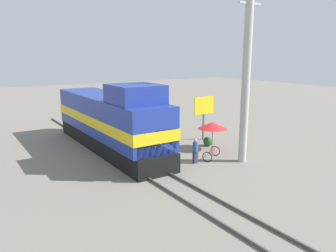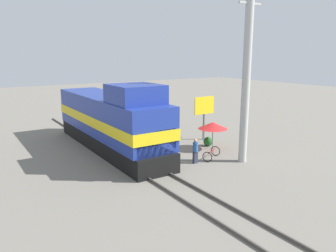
{
  "view_description": "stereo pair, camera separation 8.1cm",
  "coord_description": "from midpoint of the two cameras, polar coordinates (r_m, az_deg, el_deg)",
  "views": [
    {
      "loc": [
        -9.35,
        -17.06,
        6.93
      ],
      "look_at": [
        1.2,
        -1.04,
        2.71
      ],
      "focal_mm": 35.0,
      "sensor_mm": 36.0,
      "label": 1
    },
    {
      "loc": [
        -9.29,
        -17.11,
        6.93
      ],
      "look_at": [
        1.2,
        -1.04,
        2.71
      ],
      "focal_mm": 35.0,
      "sensor_mm": 36.0,
      "label": 2
    }
  ],
  "objects": [
    {
      "name": "vendor_umbrella",
      "position": [
        24.28,
        7.92,
        0.1
      ],
      "size": [
        2.18,
        2.18,
        2.06
      ],
      "color": "#4C4C4C",
      "rests_on": "ground_plane"
    },
    {
      "name": "bicycle",
      "position": [
        22.41,
        7.69,
        -4.8
      ],
      "size": [
        1.72,
        1.36,
        0.68
      ],
      "rotation": [
        0.0,
        0.0,
        2.07
      ],
      "color": "black",
      "rests_on": "ground_plane"
    },
    {
      "name": "locomotive",
      "position": [
        24.14,
        -9.74,
        0.82
      ],
      "size": [
        3.14,
        14.27,
        5.12
      ],
      "color": "black",
      "rests_on": "ground_plane"
    },
    {
      "name": "rail_near",
      "position": [
        20.32,
        -6.07,
        -7.39
      ],
      "size": [
        0.08,
        38.13,
        0.15
      ],
      "primitive_type": "cube",
      "color": "#4C4742",
      "rests_on": "ground_plane"
    },
    {
      "name": "utility_pole",
      "position": [
        21.27,
        13.6,
        8.65
      ],
      "size": [
        1.8,
        0.52,
        11.26
      ],
      "color": "#B2B2AD",
      "rests_on": "ground_plane"
    },
    {
      "name": "ground_plane",
      "position": [
        20.66,
        -4.28,
        -7.24
      ],
      "size": [
        120.0,
        120.0,
        0.0
      ],
      "primitive_type": "plane",
      "color": "slate"
    },
    {
      "name": "shrub_cluster",
      "position": [
        25.46,
        7.07,
        -2.67
      ],
      "size": [
        0.71,
        0.71,
        0.71
      ],
      "primitive_type": "sphere",
      "color": "#236028",
      "rests_on": "ground_plane"
    },
    {
      "name": "billboard_sign",
      "position": [
        26.84,
        6.41,
        3.12
      ],
      "size": [
        1.94,
        0.12,
        3.57
      ],
      "color": "#595959",
      "rests_on": "ground_plane"
    },
    {
      "name": "person_bystander",
      "position": [
        21.24,
        4.91,
        -4.21
      ],
      "size": [
        0.34,
        0.34,
        1.63
      ],
      "color": "#2D3347",
      "rests_on": "ground_plane"
    },
    {
      "name": "rail_far",
      "position": [
        20.97,
        -2.56,
        -6.7
      ],
      "size": [
        0.08,
        38.13,
        0.15
      ],
      "primitive_type": "cube",
      "color": "#4C4742",
      "rests_on": "ground_plane"
    }
  ]
}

